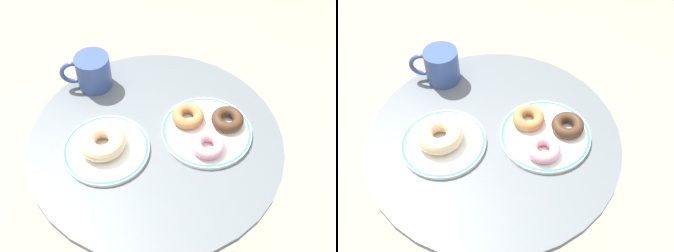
% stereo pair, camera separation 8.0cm
% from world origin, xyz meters
% --- Properties ---
extents(cafe_table, '(0.62, 0.62, 0.77)m').
position_xyz_m(cafe_table, '(0.00, 0.00, 0.49)').
color(cafe_table, '#565B60').
rests_on(cafe_table, ground).
extents(plate_left, '(0.21, 0.21, 0.01)m').
position_xyz_m(plate_left, '(-0.12, 0.01, 0.78)').
color(plate_left, white).
rests_on(plate_left, cafe_table).
extents(plate_right, '(0.22, 0.22, 0.01)m').
position_xyz_m(plate_right, '(0.12, -0.03, 0.78)').
color(plate_right, white).
rests_on(plate_right, cafe_table).
extents(donut_glazed, '(0.13, 0.13, 0.04)m').
position_xyz_m(donut_glazed, '(-0.13, 0.02, 0.80)').
color(donut_glazed, '#E0B789').
rests_on(donut_glazed, plate_left).
extents(donut_chocolate, '(0.11, 0.11, 0.03)m').
position_xyz_m(donut_chocolate, '(0.18, -0.03, 0.80)').
color(donut_chocolate, '#422819').
rests_on(donut_chocolate, plate_right).
extents(donut_cinnamon, '(0.11, 0.11, 0.03)m').
position_xyz_m(donut_cinnamon, '(0.09, 0.02, 0.80)').
color(donut_cinnamon, '#A36B3D').
rests_on(donut_cinnamon, plate_right).
extents(donut_pink_frosted, '(0.10, 0.10, 0.03)m').
position_xyz_m(donut_pink_frosted, '(0.10, -0.08, 0.80)').
color(donut_pink_frosted, pink).
rests_on(donut_pink_frosted, plate_right).
extents(coffee_mug, '(0.13, 0.09, 0.09)m').
position_xyz_m(coffee_mug, '(-0.08, 0.24, 0.82)').
color(coffee_mug, '#334784').
rests_on(coffee_mug, cafe_table).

